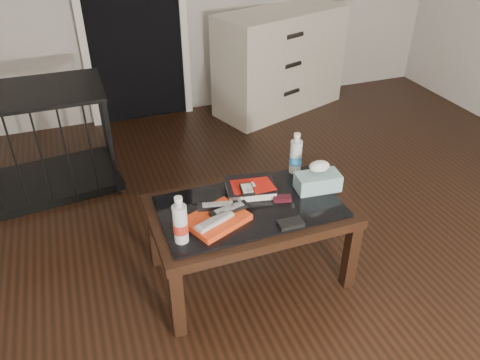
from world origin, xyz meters
The scene contains 17 objects.
ground centered at (0.00, 0.00, 0.00)m, with size 5.00×5.00×0.00m, color black.
doorway centered at (-0.40, 2.47, 1.02)m, with size 0.90×0.08×2.07m.
coffee_table centered at (-0.23, 0.23, 0.40)m, with size 1.00×0.60×0.46m.
dresser centered at (0.84, 2.23, 0.45)m, with size 1.30×0.86×0.90m.
pet_crate centered at (-1.23, 1.55, 0.23)m, with size 0.96×0.70×0.71m.
magazines centered at (-0.43, 0.16, 0.48)m, with size 0.28×0.21×0.03m, color red.
remote_silver centered at (-0.45, 0.12, 0.50)m, with size 0.20×0.05×0.02m, color #B2B3B7.
remote_black_front centered at (-0.36, 0.18, 0.50)m, with size 0.20×0.05×0.02m, color black.
remote_black_back centered at (-0.40, 0.23, 0.50)m, with size 0.20×0.05×0.02m, color black.
textbook centered at (-0.18, 0.34, 0.48)m, with size 0.25×0.20×0.05m, color black.
dvd_mailers centered at (-0.19, 0.33, 0.51)m, with size 0.19×0.14×0.01m, color #B4140C.
ipod centered at (-0.22, 0.28, 0.52)m, with size 0.06×0.10×0.02m, color black.
flip_phone centered at (-0.06, 0.21, 0.47)m, with size 0.09×0.05×0.02m, color #330B12.
wallet centered at (-0.11, 0.01, 0.47)m, with size 0.12×0.07×0.02m, color black.
water_bottle_left centered at (-0.62, 0.08, 0.58)m, with size 0.07×0.07×0.24m, color silver.
water_bottle_right centered at (0.12, 0.44, 0.58)m, with size 0.07×0.07×0.24m, color silver.
tissue_box centered at (0.16, 0.24, 0.51)m, with size 0.23×0.12×0.09m, color #216C7B.
Camera 1 is at (-0.94, -1.54, 1.84)m, focal length 35.00 mm.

